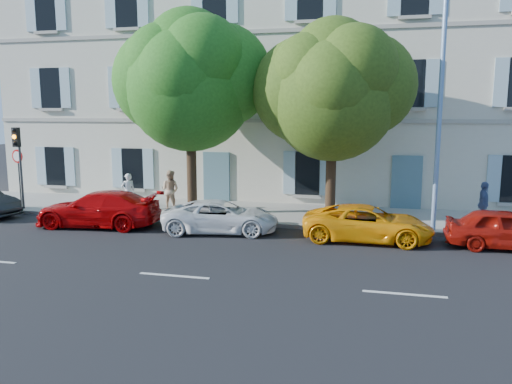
% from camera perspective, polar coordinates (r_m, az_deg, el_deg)
% --- Properties ---
extents(ground, '(90.00, 90.00, 0.00)m').
position_cam_1_polar(ground, '(17.48, -4.27, -5.45)').
color(ground, black).
extents(sidewalk, '(36.00, 4.50, 0.15)m').
position_cam_1_polar(sidewalk, '(21.64, -0.72, -2.38)').
color(sidewalk, '#A09E96').
rests_on(sidewalk, ground).
extents(kerb, '(36.00, 0.16, 0.16)m').
position_cam_1_polar(kerb, '(19.59, -2.26, -3.60)').
color(kerb, '#9E998E').
rests_on(kerb, ground).
extents(building, '(28.00, 7.00, 12.00)m').
position_cam_1_polar(building, '(26.87, 2.30, 12.55)').
color(building, beige).
rests_on(building, ground).
extents(car_red_coupe, '(4.91, 2.31, 1.39)m').
position_cam_1_polar(car_red_coupe, '(20.21, -17.56, -1.85)').
color(car_red_coupe, '#B60506').
rests_on(car_red_coupe, ground).
extents(car_white_coupe, '(4.50, 2.62, 1.18)m').
position_cam_1_polar(car_white_coupe, '(18.41, -4.05, -2.81)').
color(car_white_coupe, white).
rests_on(car_white_coupe, ground).
extents(car_yellow_supercar, '(4.42, 2.07, 1.22)m').
position_cam_1_polar(car_yellow_supercar, '(17.60, 12.64, -3.50)').
color(car_yellow_supercar, '#FEA00A').
rests_on(car_yellow_supercar, ground).
extents(car_red_hatchback, '(3.86, 1.62, 1.31)m').
position_cam_1_polar(car_red_hatchback, '(18.07, 26.81, -3.82)').
color(car_red_hatchback, '#9C1209').
rests_on(car_red_hatchback, ground).
extents(tree_left, '(5.24, 5.24, 8.13)m').
position_cam_1_polar(tree_left, '(20.94, -7.56, 11.76)').
color(tree_left, '#3A2819').
rests_on(tree_left, sidewalk).
extents(tree_right, '(4.84, 4.84, 7.45)m').
position_cam_1_polar(tree_right, '(19.36, 8.75, 10.62)').
color(tree_right, '#3A2819').
rests_on(tree_right, sidewalk).
extents(traffic_light, '(0.29, 0.41, 3.59)m').
position_cam_1_polar(traffic_light, '(24.08, -25.57, 4.32)').
color(traffic_light, '#383A3D').
rests_on(traffic_light, sidewalk).
extents(road_sign, '(0.60, 0.14, 2.61)m').
position_cam_1_polar(road_sign, '(24.58, -25.53, 2.72)').
color(road_sign, '#383A3D').
rests_on(road_sign, sidewalk).
extents(street_lamp, '(0.30, 1.85, 8.71)m').
position_cam_1_polar(street_lamp, '(18.65, 20.43, 10.70)').
color(street_lamp, '#7293BF').
rests_on(street_lamp, sidewalk).
extents(pedestrian_a, '(0.70, 0.65, 1.60)m').
position_cam_1_polar(pedestrian_a, '(22.56, -14.38, 0.06)').
color(pedestrian_a, white).
rests_on(pedestrian_a, sidewalk).
extents(pedestrian_b, '(0.88, 0.71, 1.73)m').
position_cam_1_polar(pedestrian_b, '(22.22, -9.79, 0.25)').
color(pedestrian_b, tan).
rests_on(pedestrian_b, sidewalk).
extents(pedestrian_c, '(0.60, 1.05, 1.68)m').
position_cam_1_polar(pedestrian_c, '(20.53, 24.56, -1.25)').
color(pedestrian_c, '#475782').
rests_on(pedestrian_c, sidewalk).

